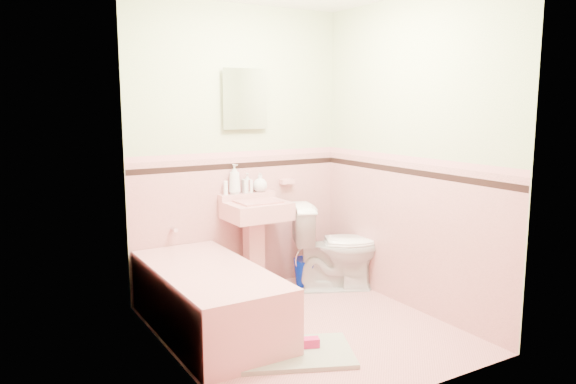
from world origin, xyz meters
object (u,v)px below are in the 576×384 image
bucket (308,273)px  shoe (308,343)px  medicine_cabinet (244,99)px  soap_bottle_left (235,179)px  bathtub (209,302)px  toilet (336,247)px  soap_bottle_right (260,182)px  soap_bottle_mid (247,183)px  sink (257,249)px

bucket → shoe: bearing=-122.9°
medicine_cabinet → soap_bottle_left: size_ratio=1.76×
bathtub → bucket: bearing=21.9°
bathtub → toilet: size_ratio=1.93×
toilet → bucket: toilet is taller
soap_bottle_right → bucket: soap_bottle_right is taller
bathtub → soap_bottle_left: bearing=51.7°
bathtub → toilet: bearing=12.5°
soap_bottle_mid → soap_bottle_right: bearing=0.0°
bucket → bathtub: bearing=-158.1°
sink → soap_bottle_mid: soap_bottle_mid is taller
sink → medicine_cabinet: size_ratio=1.79×
sink → medicine_cabinet: bearing=90.0°
soap_bottle_mid → bucket: soap_bottle_mid is taller
shoe → medicine_cabinet: bearing=102.0°
soap_bottle_left → soap_bottle_mid: (0.12, 0.00, -0.04)m
medicine_cabinet → soap_bottle_left: 0.70m
shoe → bucket: bearing=78.8°
sink → toilet: size_ratio=1.06×
soap_bottle_left → sink: bearing=-56.3°
bathtub → sink: sink is taller
shoe → bathtub: bearing=145.6°
medicine_cabinet → toilet: bearing=-32.4°
bathtub → soap_bottle_mid: soap_bottle_mid is taller
bathtub → bucket: (1.17, 0.47, -0.09)m
soap_bottle_right → toilet: (0.56, -0.41, -0.57)m
medicine_cabinet → soap_bottle_mid: size_ratio=2.65×
soap_bottle_left → bucket: size_ratio=1.00×
soap_bottle_left → soap_bottle_right: size_ratio=1.58×
bathtub → soap_bottle_mid: size_ratio=8.61×
medicine_cabinet → toilet: medicine_cabinet is taller
soap_bottle_right → shoe: soap_bottle_right is taller
soap_bottle_left → medicine_cabinet: bearing=14.0°
soap_bottle_right → toilet: size_ratio=0.21×
bathtub → soap_bottle_mid: bearing=46.1°
bathtub → toilet: (1.37, 0.30, 0.16)m
sink → medicine_cabinet: medicine_cabinet is taller
soap_bottle_mid → toilet: 0.98m
medicine_cabinet → toilet: 1.54m
soap_bottle_left → soap_bottle_mid: soap_bottle_left is taller
soap_bottle_left → bucket: bearing=-21.3°
medicine_cabinet → bucket: bearing=-28.6°
soap_bottle_mid → toilet: size_ratio=0.22×
toilet → shoe: toilet is taller
bathtub → bucket: bathtub is taller
sink → bucket: 0.57m
bathtub → soap_bottle_mid: (0.68, 0.71, 0.74)m
soap_bottle_right → shoe: size_ratio=1.09×
soap_bottle_right → shoe: bearing=-105.1°
bathtub → sink: size_ratio=1.82×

